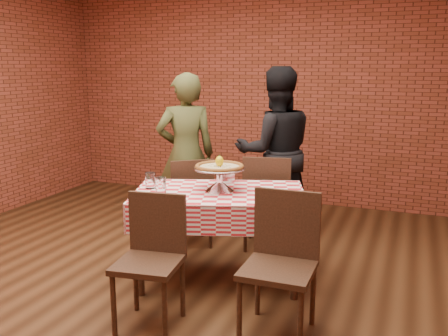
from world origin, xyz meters
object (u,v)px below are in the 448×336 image
Objects in this scene: table at (219,236)px; diner_black at (275,152)px; condiment_caddy at (228,174)px; chair_far_right at (268,201)px; chair_far_left at (189,201)px; pizza at (219,167)px; pizza_stand at (219,179)px; chair_near_left at (148,264)px; water_glass_left at (161,185)px; chair_near_right at (278,267)px; diner_olive at (186,154)px; water_glass_right at (150,180)px.

diner_black reaches higher than table.
table is at bearing -113.28° from condiment_caddy.
chair_far_left is at bearing 4.70° from chair_far_right.
pizza_stand is at bearing 0.00° from pizza.
diner_black is at bearing -95.60° from chair_far_right.
chair_near_left is at bearing -100.63° from table.
water_glass_left is 0.87× the size of condiment_caddy.
diner_olive is (-1.46, 1.66, 0.37)m from chair_near_right.
condiment_caddy is 0.17× the size of chair_far_left.
table is 0.56m from condiment_caddy.
chair_near_left is at bearing -69.12° from water_glass_left.
pizza_stand is 0.58m from water_glass_right.
chair_near_right is at bearing -43.76° from table.
condiment_caddy is 0.70m from chair_far_right.
chair_near_left is 1.59m from chair_far_left.
chair_near_left is (-0.16, -0.87, 0.07)m from table.
water_glass_left is 1.21m from chair_near_right.
chair_far_left is (-0.18, 0.89, -0.38)m from water_glass_left.
water_glass_left is 0.66m from condiment_caddy.
chair_near_right is 1.62m from chair_far_right.
chair_near_right is (1.24, -0.53, -0.36)m from water_glass_right.
chair_near_right is at bearing -23.21° from water_glass_right.
chair_far_left is (-1.27, 1.31, -0.02)m from chair_near_right.
pizza is at bearing 0.00° from pizza_stand.
water_glass_right is at bearing -172.44° from condiment_caddy.
chair_near_left is at bearing -99.80° from pizza_stand.
pizza_stand is at bearing 13.85° from water_glass_right.
condiment_caddy is 0.17× the size of chair_near_left.
chair_near_left is at bearing 67.65° from chair_far_right.
chair_near_right is (0.67, -0.65, 0.09)m from table.
diner_olive is 0.94m from diner_black.
pizza_stand is 1.07× the size of pizza.
pizza_stand is 0.48m from water_glass_left.
diner_black reaches higher than diner_olive.
chair_near_left is (-0.15, -0.90, -0.40)m from pizza_stand.
chair_near_left is at bearing -127.92° from condiment_caddy.
pizza_stand is 1.03m from chair_near_right.
chair_near_right is at bearing 97.08° from chair_far_left.
condiment_caddy is (0.35, 0.56, 0.01)m from water_glass_left.
pizza is 1.00m from chair_far_left.
pizza_stand is at bearing 95.99° from diner_olive.
diner_olive is at bearing -97.77° from chair_far_left.
water_glass_right is 1.28m from chair_far_right.
pizza is 0.32m from condiment_caddy.
table is at bearing 71.61° from chair_near_left.
chair_near_right is at bearing -44.52° from pizza.
pizza_stand is 0.47× the size of chair_near_left.
condiment_caddy reaches higher than water_glass_left.
diner_olive reaches higher than chair_far_left.
diner_black is (-0.58, 1.97, 0.41)m from chair_near_right.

